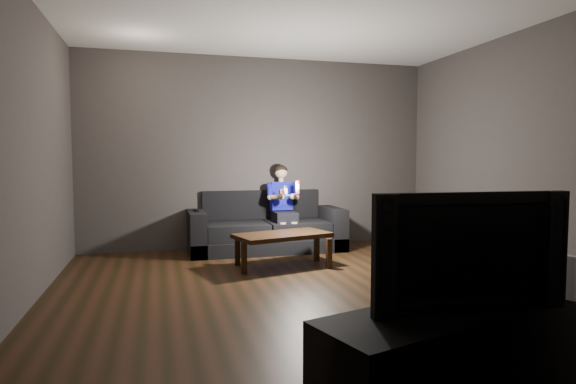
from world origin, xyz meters
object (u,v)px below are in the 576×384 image
object	(u,v)px
coffee_table	(283,238)
sofa	(265,231)
media_console	(458,361)
child	(283,200)

from	to	relation	value
coffee_table	sofa	bearing A→B (deg)	88.12
coffee_table	media_console	distance (m)	3.39
child	coffee_table	bearing A→B (deg)	-104.96
child	coffee_table	distance (m)	1.12
sofa	child	bearing A→B (deg)	-12.96
sofa	child	distance (m)	0.50
coffee_table	media_console	bearing A→B (deg)	-89.83
child	media_console	xyz separation A→B (m)	(-0.27, -4.42, -0.42)
child	media_console	distance (m)	4.45
child	coffee_table	size ratio (longest dim) A/B	0.91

